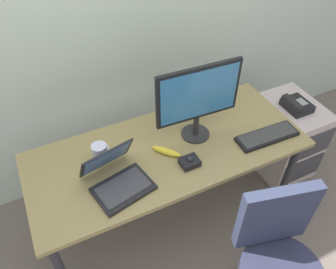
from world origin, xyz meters
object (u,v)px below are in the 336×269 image
at_px(desk_phone, 296,105).
at_px(keyboard, 267,136).
at_px(laptop, 117,177).
at_px(coffee_mug, 100,152).
at_px(office_chair, 274,269).
at_px(monitor_main, 198,97).
at_px(file_cabinet, 284,137).
at_px(trackball_mouse, 190,162).
at_px(banana, 166,151).

bearing_deg(desk_phone, keyboard, -153.69).
xyz_separation_m(laptop, coffee_mug, (-0.03, 0.21, 0.01)).
height_order(office_chair, coffee_mug, office_chair).
bearing_deg(monitor_main, keyboard, -29.17).
xyz_separation_m(file_cabinet, desk_phone, (-0.01, -0.02, 0.35)).
xyz_separation_m(trackball_mouse, banana, (-0.09, 0.14, -0.00)).
height_order(file_cabinet, banana, banana).
bearing_deg(monitor_main, office_chair, -87.48).
distance_m(office_chair, laptop, 0.99).
distance_m(laptop, trackball_mouse, 0.43).
relative_size(desk_phone, monitor_main, 0.38).
bearing_deg(office_chair, laptop, 131.85).
bearing_deg(banana, trackball_mouse, -58.00).
xyz_separation_m(file_cabinet, banana, (-1.12, -0.10, 0.44)).
relative_size(file_cabinet, keyboard, 1.54).
bearing_deg(trackball_mouse, file_cabinet, 12.85).
relative_size(keyboard, laptop, 1.08).
distance_m(desk_phone, laptop, 1.47).
xyz_separation_m(monitor_main, trackball_mouse, (-0.16, -0.21, -0.28)).
xyz_separation_m(keyboard, coffee_mug, (-1.01, 0.28, 0.04)).
bearing_deg(coffee_mug, monitor_main, -5.43).
bearing_deg(desk_phone, trackball_mouse, -167.92).
relative_size(laptop, trackball_mouse, 3.47).
bearing_deg(trackball_mouse, banana, 122.00).
bearing_deg(office_chair, banana, 109.77).
bearing_deg(office_chair, keyboard, 59.99).
bearing_deg(coffee_mug, keyboard, -15.54).
xyz_separation_m(desk_phone, coffee_mug, (-1.48, 0.05, 0.13)).
relative_size(file_cabinet, coffee_mug, 5.58).
distance_m(office_chair, banana, 0.88).
bearing_deg(desk_phone, monitor_main, -179.21).
distance_m(desk_phone, coffee_mug, 1.49).
height_order(office_chair, banana, office_chair).
height_order(file_cabinet, laptop, laptop).
xyz_separation_m(file_cabinet, laptop, (-1.46, -0.18, 0.47)).
bearing_deg(office_chair, trackball_mouse, 106.82).
distance_m(desk_phone, monitor_main, 0.95).
xyz_separation_m(file_cabinet, office_chair, (-0.84, -0.87, 0.12)).
xyz_separation_m(office_chair, monitor_main, (-0.04, 0.85, 0.60)).
height_order(coffee_mug, banana, coffee_mug).
xyz_separation_m(office_chair, trackball_mouse, (-0.19, 0.64, 0.32)).
relative_size(monitor_main, laptop, 1.38).
xyz_separation_m(file_cabinet, keyboard, (-0.48, -0.25, 0.44)).
xyz_separation_m(file_cabinet, monitor_main, (-0.88, -0.03, 0.72)).
bearing_deg(monitor_main, file_cabinet, 1.85).
relative_size(file_cabinet, laptop, 1.67).
xyz_separation_m(desk_phone, trackball_mouse, (-1.03, -0.22, 0.09)).
height_order(office_chair, laptop, office_chair).
height_order(desk_phone, monitor_main, monitor_main).
height_order(office_chair, trackball_mouse, office_chair).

